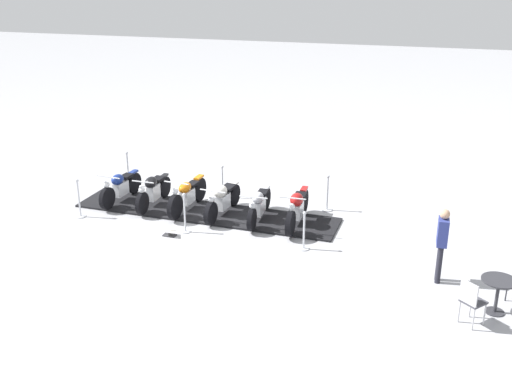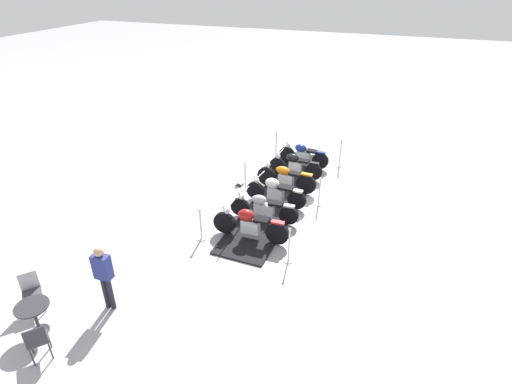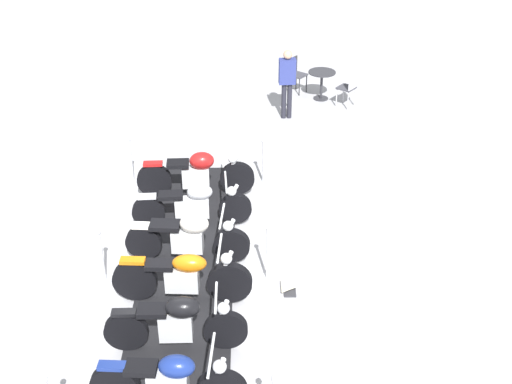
% 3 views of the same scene
% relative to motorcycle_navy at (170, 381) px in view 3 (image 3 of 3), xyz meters
% --- Properties ---
extents(ground_plane, '(80.00, 80.00, 0.00)m').
position_rel_motorcycle_navy_xyz_m(ground_plane, '(-2.71, 0.05, -0.50)').
color(ground_plane, '#B2B2B7').
extents(display_platform, '(7.66, 1.79, 0.06)m').
position_rel_motorcycle_navy_xyz_m(display_platform, '(-2.71, 0.05, -0.48)').
color(display_platform, black).
rests_on(display_platform, ground_plane).
extents(motorcycle_navy, '(0.78, 2.05, 0.95)m').
position_rel_motorcycle_navy_xyz_m(motorcycle_navy, '(0.00, 0.00, 0.00)').
color(motorcycle_navy, black).
rests_on(motorcycle_navy, display_platform).
extents(motorcycle_black, '(0.67, 2.06, 0.93)m').
position_rel_motorcycle_navy_xyz_m(motorcycle_black, '(-1.08, 0.03, 0.02)').
color(motorcycle_black, black).
rests_on(motorcycle_black, display_platform).
extents(motorcycle_copper, '(0.75, 2.21, 1.03)m').
position_rel_motorcycle_navy_xyz_m(motorcycle_copper, '(-2.17, 0.06, 0.01)').
color(motorcycle_copper, black).
rests_on(motorcycle_copper, display_platform).
extents(motorcycle_cream, '(0.76, 2.14, 0.92)m').
position_rel_motorcycle_navy_xyz_m(motorcycle_cream, '(-3.25, 0.09, 0.01)').
color(motorcycle_cream, black).
rests_on(motorcycle_cream, display_platform).
extents(motorcycle_chrome, '(0.76, 2.21, 0.89)m').
position_rel_motorcycle_navy_xyz_m(motorcycle_chrome, '(-4.33, 0.13, -0.02)').
color(motorcycle_chrome, black).
rests_on(motorcycle_chrome, display_platform).
extents(motorcycle_maroon, '(0.71, 2.33, 1.00)m').
position_rel_motorcycle_navy_xyz_m(motorcycle_maroon, '(-5.42, 0.16, 0.03)').
color(motorcycle_maroon, black).
rests_on(motorcycle_maroon, display_platform).
extents(stanchion_left_mid, '(0.28, 0.28, 1.03)m').
position_rel_motorcycle_navy_xyz_m(stanchion_left_mid, '(-2.75, -1.30, -0.14)').
color(stanchion_left_mid, silver).
rests_on(stanchion_left_mid, ground_plane).
extents(stanchion_right_rear, '(0.29, 0.29, 1.02)m').
position_rel_motorcycle_navy_xyz_m(stanchion_right_rear, '(-5.90, 1.49, -0.14)').
color(stanchion_right_rear, silver).
rests_on(stanchion_right_rear, ground_plane).
extents(stanchion_right_mid, '(0.28, 0.28, 1.10)m').
position_rel_motorcycle_navy_xyz_m(stanchion_right_mid, '(-2.67, 1.40, -0.10)').
color(stanchion_right_mid, silver).
rests_on(stanchion_right_mid, ground_plane).
extents(stanchion_left_rear, '(0.33, 0.33, 1.07)m').
position_rel_motorcycle_navy_xyz_m(stanchion_left_rear, '(-5.98, -1.21, -0.16)').
color(stanchion_left_rear, silver).
rests_on(stanchion_left_rear, ground_plane).
extents(info_placard, '(0.36, 0.28, 0.23)m').
position_rel_motorcycle_navy_xyz_m(info_placard, '(-2.37, 1.75, -0.43)').
color(info_placard, '#333338').
rests_on(info_placard, ground_plane).
extents(cafe_table, '(0.71, 0.71, 0.76)m').
position_rel_motorcycle_navy_xyz_m(cafe_table, '(-10.30, 3.23, 0.06)').
color(cafe_table, '#2D2D33').
rests_on(cafe_table, ground_plane).
extents(cafe_chair_near_table, '(0.56, 0.56, 0.94)m').
position_rel_motorcycle_navy_xyz_m(cafe_chair_near_table, '(-10.83, 2.60, 0.04)').
color(cafe_chair_near_table, '#2D2D33').
rests_on(cafe_chair_near_table, ground_plane).
extents(cafe_chair_across_table, '(0.56, 0.56, 0.97)m').
position_rel_motorcycle_navy_xyz_m(cafe_chair_across_table, '(-9.77, 3.86, 0.06)').
color(cafe_chair_across_table, '#B7B7BC').
rests_on(cafe_chair_across_table, ground_plane).
extents(bystander_person, '(0.24, 0.41, 1.74)m').
position_rel_motorcycle_navy_xyz_m(bystander_person, '(-9.14, 2.22, 0.54)').
color(bystander_person, '#23232D').
rests_on(bystander_person, ground_plane).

